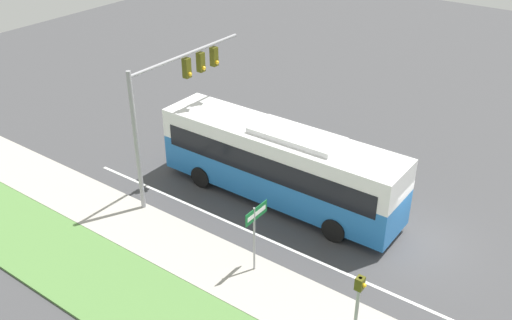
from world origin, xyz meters
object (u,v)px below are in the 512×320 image
Objects in this scene: pedestrian_signal at (358,301)px; street_sign at (255,226)px; signal_gantry at (173,92)px; bus at (279,161)px.

pedestrian_signal and street_sign have the same top height.
signal_gantry is 7.60m from street_sign.
bus is 3.95× the size of street_sign.
bus is 5.06m from street_sign.
street_sign is at bearing -155.74° from bus.
pedestrian_signal is at bearing -130.13° from bus.
bus reaches higher than pedestrian_signal.
pedestrian_signal is (-4.02, -11.31, -2.83)m from signal_gantry.
signal_gantry is at bearing 66.51° from street_sign.
pedestrian_signal is 1.00× the size of street_sign.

